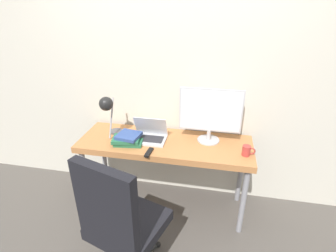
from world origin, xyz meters
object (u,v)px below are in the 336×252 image
office_chair (120,219)px  book_stack (128,139)px  laptop (150,135)px  mug (247,151)px  monitor (210,113)px  desk_lamp (108,108)px

office_chair → book_stack: office_chair is taller
laptop → office_chair: (0.01, -0.87, -0.22)m
office_chair → mug: bearing=40.6°
book_stack → mug: book_stack is taller
book_stack → monitor: bearing=16.0°
laptop → mug: (0.90, -0.11, -0.00)m
book_stack → mug: 1.08m
laptop → mug: laptop is taller
book_stack → laptop: bearing=33.8°
mug → laptop: bearing=172.7°
laptop → office_chair: bearing=-89.4°
office_chair → desk_lamp: bearing=115.4°
monitor → mug: monitor is taller
desk_lamp → book_stack: desk_lamp is taller
desk_lamp → book_stack: bearing=-17.2°
office_chair → mug: (0.89, 0.76, 0.22)m
desk_lamp → mug: (1.27, -0.05, -0.28)m
laptop → book_stack: (-0.18, -0.12, 0.00)m
book_stack → mug: bearing=0.4°
laptop → office_chair: 0.90m
monitor → office_chair: bearing=-119.5°
laptop → monitor: (0.56, 0.09, 0.24)m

